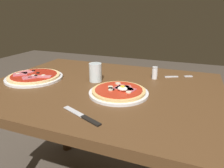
{
  "coord_description": "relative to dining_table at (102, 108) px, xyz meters",
  "views": [
    {
      "loc": [
        0.41,
        -0.89,
        1.12
      ],
      "look_at": [
        0.07,
        -0.04,
        0.8
      ],
      "focal_mm": 33.57,
      "sensor_mm": 36.0,
      "label": 1
    }
  ],
  "objects": [
    {
      "name": "fork",
      "position": [
        0.33,
        0.28,
        0.12
      ],
      "size": [
        0.15,
        0.08,
        0.0
      ],
      "color": "silver",
      "rests_on": "dining_table"
    },
    {
      "name": "pizza_foreground",
      "position": [
        0.12,
        -0.08,
        0.13
      ],
      "size": [
        0.26,
        0.26,
        0.05
      ],
      "color": "white",
      "rests_on": "dining_table"
    },
    {
      "name": "pizza_across_left",
      "position": [
        -0.39,
        -0.04,
        0.13
      ],
      "size": [
        0.3,
        0.3,
        0.03
      ],
      "color": "white",
      "rests_on": "dining_table"
    },
    {
      "name": "knife",
      "position": [
        0.07,
        -0.32,
        0.12
      ],
      "size": [
        0.19,
        0.09,
        0.01
      ],
      "color": "silver",
      "rests_on": "dining_table"
    },
    {
      "name": "dining_table",
      "position": [
        0.0,
        0.0,
        0.0
      ],
      "size": [
        1.13,
        0.87,
        0.77
      ],
      "color": "brown",
      "rests_on": "ground"
    },
    {
      "name": "salt_shaker",
      "position": [
        0.22,
        0.21,
        0.15
      ],
      "size": [
        0.03,
        0.03,
        0.07
      ],
      "color": "white",
      "rests_on": "dining_table"
    },
    {
      "name": "water_glass_near",
      "position": [
        -0.06,
        0.05,
        0.16
      ],
      "size": [
        0.07,
        0.07,
        0.1
      ],
      "color": "silver",
      "rests_on": "dining_table"
    }
  ]
}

